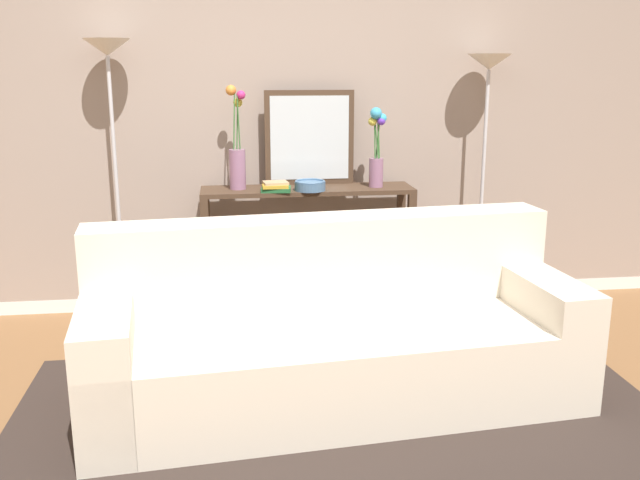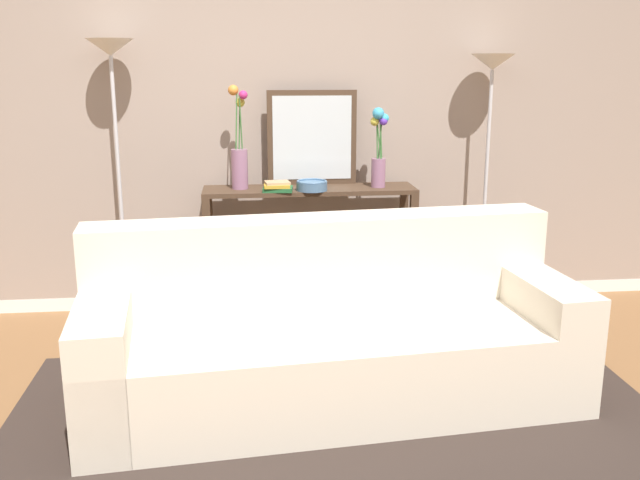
{
  "view_description": "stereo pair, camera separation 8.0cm",
  "coord_description": "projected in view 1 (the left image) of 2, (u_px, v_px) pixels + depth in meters",
  "views": [
    {
      "loc": [
        -0.2,
        -2.68,
        1.64
      ],
      "look_at": [
        0.3,
        1.11,
        0.67
      ],
      "focal_mm": 39.72,
      "sensor_mm": 36.0,
      "label": 1
    },
    {
      "loc": [
        -0.12,
        -2.69,
        1.64
      ],
      "look_at": [
        0.3,
        1.11,
        0.67
      ],
      "focal_mm": 39.72,
      "sensor_mm": 36.0,
      "label": 2
    }
  ],
  "objects": [
    {
      "name": "ground_plane",
      "position": [
        285.0,
        461.0,
        3.01
      ],
      "size": [
        16.0,
        16.0,
        0.02
      ],
      "primitive_type": "cube",
      "color": "brown"
    },
    {
      "name": "back_wall",
      "position": [
        257.0,
        88.0,
        4.64
      ],
      "size": [
        12.0,
        0.15,
        2.95
      ],
      "color": "white",
      "rests_on": "ground"
    },
    {
      "name": "area_rug",
      "position": [
        339.0,
        411.0,
        3.4
      ],
      "size": [
        3.1,
        1.57,
        0.01
      ],
      "color": "#332823",
      "rests_on": "ground"
    },
    {
      "name": "couch",
      "position": [
        333.0,
        339.0,
        3.48
      ],
      "size": [
        2.44,
        1.09,
        0.88
      ],
      "color": "beige",
      "rests_on": "ground"
    },
    {
      "name": "console_table",
      "position": [
        308.0,
        229.0,
        4.59
      ],
      "size": [
        1.35,
        0.34,
        0.86
      ],
      "color": "#473323",
      "rests_on": "ground"
    },
    {
      "name": "floor_lamp_left",
      "position": [
        111.0,
        103.0,
        4.27
      ],
      "size": [
        0.28,
        0.28,
        1.78
      ],
      "color": "silver",
      "rests_on": "ground"
    },
    {
      "name": "floor_lamp_right",
      "position": [
        486.0,
        111.0,
        4.58
      ],
      "size": [
        0.28,
        0.28,
        1.69
      ],
      "color": "silver",
      "rests_on": "ground"
    },
    {
      "name": "wall_mirror",
      "position": [
        310.0,
        138.0,
        4.58
      ],
      "size": [
        0.58,
        0.02,
        0.61
      ],
      "color": "#473323",
      "rests_on": "console_table"
    },
    {
      "name": "vase_tall_flowers",
      "position": [
        237.0,
        155.0,
        4.43
      ],
      "size": [
        0.12,
        0.11,
        0.64
      ],
      "color": "gray",
      "rests_on": "console_table"
    },
    {
      "name": "vase_short_flowers",
      "position": [
        377.0,
        150.0,
        4.49
      ],
      "size": [
        0.12,
        0.12,
        0.51
      ],
      "color": "gray",
      "rests_on": "console_table"
    },
    {
      "name": "fruit_bowl",
      "position": [
        310.0,
        185.0,
        4.42
      ],
      "size": [
        0.19,
        0.19,
        0.06
      ],
      "color": "#4C7093",
      "rests_on": "console_table"
    },
    {
      "name": "book_stack",
      "position": [
        276.0,
        187.0,
        4.39
      ],
      "size": [
        0.19,
        0.16,
        0.06
      ],
      "color": "#236033",
      "rests_on": "console_table"
    },
    {
      "name": "book_row_under_console",
      "position": [
        257.0,
        309.0,
        4.67
      ],
      "size": [
        0.42,
        0.18,
        0.13
      ],
      "color": "navy",
      "rests_on": "ground"
    }
  ]
}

